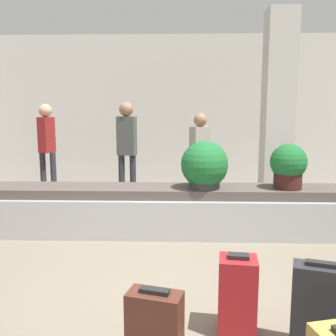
{
  "coord_description": "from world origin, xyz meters",
  "views": [
    {
      "loc": [
        0.16,
        -3.07,
        1.62
      ],
      "look_at": [
        0.0,
        1.77,
        0.87
      ],
      "focal_mm": 40.0,
      "sensor_mm": 36.0,
      "label": 1
    }
  ],
  "objects_px": {
    "suitcase_4": "(154,327)",
    "traveler_0": "(127,143)",
    "traveler_1": "(47,141)",
    "traveler_2": "(200,152)",
    "pillar": "(278,112)",
    "suitcase_2": "(237,295)",
    "suitcase_5": "(318,309)",
    "potted_plant_1": "(204,166)",
    "potted_plant_0": "(288,166)"
  },
  "relations": [
    {
      "from": "pillar",
      "to": "suitcase_4",
      "type": "distance_m",
      "value": 4.55
    },
    {
      "from": "potted_plant_1",
      "to": "traveler_1",
      "type": "relative_size",
      "value": 0.35
    },
    {
      "from": "traveler_0",
      "to": "traveler_2",
      "type": "xyz_separation_m",
      "value": [
        1.26,
        -0.27,
        -0.14
      ]
    },
    {
      "from": "suitcase_2",
      "to": "traveler_2",
      "type": "bearing_deg",
      "value": 98.21
    },
    {
      "from": "traveler_1",
      "to": "pillar",
      "type": "bearing_deg",
      "value": -86.42
    },
    {
      "from": "suitcase_5",
      "to": "traveler_2",
      "type": "distance_m",
      "value": 3.96
    },
    {
      "from": "traveler_0",
      "to": "potted_plant_0",
      "type": "bearing_deg",
      "value": 155.14
    },
    {
      "from": "traveler_0",
      "to": "suitcase_5",
      "type": "bearing_deg",
      "value": 125.81
    },
    {
      "from": "suitcase_4",
      "to": "suitcase_5",
      "type": "bearing_deg",
      "value": 22.24
    },
    {
      "from": "suitcase_2",
      "to": "traveler_1",
      "type": "height_order",
      "value": "traveler_1"
    },
    {
      "from": "traveler_0",
      "to": "traveler_1",
      "type": "height_order",
      "value": "traveler_0"
    },
    {
      "from": "pillar",
      "to": "traveler_1",
      "type": "xyz_separation_m",
      "value": [
        -4.11,
        0.8,
        -0.55
      ]
    },
    {
      "from": "pillar",
      "to": "suitcase_5",
      "type": "bearing_deg",
      "value": -99.67
    },
    {
      "from": "suitcase_4",
      "to": "traveler_0",
      "type": "height_order",
      "value": "traveler_0"
    },
    {
      "from": "pillar",
      "to": "traveler_0",
      "type": "xyz_separation_m",
      "value": [
        -2.51,
        0.3,
        -0.53
      ]
    },
    {
      "from": "traveler_0",
      "to": "traveler_1",
      "type": "xyz_separation_m",
      "value": [
        -1.59,
        0.5,
        -0.02
      ]
    },
    {
      "from": "suitcase_2",
      "to": "traveler_1",
      "type": "bearing_deg",
      "value": 130.43
    },
    {
      "from": "pillar",
      "to": "suitcase_5",
      "type": "relative_size",
      "value": 4.99
    },
    {
      "from": "potted_plant_0",
      "to": "traveler_1",
      "type": "height_order",
      "value": "traveler_1"
    },
    {
      "from": "suitcase_4",
      "to": "traveler_2",
      "type": "height_order",
      "value": "traveler_2"
    },
    {
      "from": "potted_plant_1",
      "to": "traveler_2",
      "type": "distance_m",
      "value": 1.47
    },
    {
      "from": "suitcase_5",
      "to": "traveler_0",
      "type": "bearing_deg",
      "value": 131.79
    },
    {
      "from": "potted_plant_0",
      "to": "traveler_2",
      "type": "xyz_separation_m",
      "value": [
        -1.06,
        1.44,
        0.01
      ]
    },
    {
      "from": "suitcase_4",
      "to": "traveler_1",
      "type": "xyz_separation_m",
      "value": [
        -2.36,
        4.78,
        0.81
      ]
    },
    {
      "from": "suitcase_2",
      "to": "potted_plant_0",
      "type": "distance_m",
      "value": 2.5
    },
    {
      "from": "suitcase_5",
      "to": "traveler_1",
      "type": "relative_size",
      "value": 0.37
    },
    {
      "from": "suitcase_2",
      "to": "suitcase_4",
      "type": "height_order",
      "value": "suitcase_2"
    },
    {
      "from": "traveler_0",
      "to": "traveler_1",
      "type": "bearing_deg",
      "value": -5.76
    },
    {
      "from": "suitcase_5",
      "to": "potted_plant_1",
      "type": "bearing_deg",
      "value": 121.97
    },
    {
      "from": "traveler_0",
      "to": "traveler_2",
      "type": "bearing_deg",
      "value": 179.34
    },
    {
      "from": "pillar",
      "to": "traveler_1",
      "type": "distance_m",
      "value": 4.22
    },
    {
      "from": "suitcase_5",
      "to": "potted_plant_0",
      "type": "xyz_separation_m",
      "value": [
        0.46,
        2.42,
        0.61
      ]
    },
    {
      "from": "suitcase_2",
      "to": "suitcase_5",
      "type": "distance_m",
      "value": 0.55
    },
    {
      "from": "suitcase_5",
      "to": "potted_plant_1",
      "type": "height_order",
      "value": "potted_plant_1"
    },
    {
      "from": "suitcase_4",
      "to": "suitcase_5",
      "type": "distance_m",
      "value": 1.1
    },
    {
      "from": "pillar",
      "to": "suitcase_2",
      "type": "bearing_deg",
      "value": -107.73
    },
    {
      "from": "potted_plant_1",
      "to": "traveler_1",
      "type": "bearing_deg",
      "value": 141.72
    },
    {
      "from": "suitcase_2",
      "to": "traveler_1",
      "type": "relative_size",
      "value": 0.35
    },
    {
      "from": "pillar",
      "to": "suitcase_5",
      "type": "height_order",
      "value": "pillar"
    },
    {
      "from": "pillar",
      "to": "traveler_2",
      "type": "xyz_separation_m",
      "value": [
        -1.25,
        0.03,
        -0.67
      ]
    },
    {
      "from": "suitcase_5",
      "to": "potted_plant_0",
      "type": "distance_m",
      "value": 2.54
    },
    {
      "from": "traveler_0",
      "to": "traveler_2",
      "type": "height_order",
      "value": "traveler_0"
    },
    {
      "from": "traveler_1",
      "to": "traveler_2",
      "type": "height_order",
      "value": "traveler_1"
    },
    {
      "from": "suitcase_4",
      "to": "traveler_0",
      "type": "xyz_separation_m",
      "value": [
        -0.77,
        4.28,
        0.83
      ]
    },
    {
      "from": "pillar",
      "to": "suitcase_2",
      "type": "xyz_separation_m",
      "value": [
        -1.16,
        -3.63,
        -1.31
      ]
    },
    {
      "from": "suitcase_4",
      "to": "traveler_2",
      "type": "bearing_deg",
      "value": 97.84
    },
    {
      "from": "suitcase_4",
      "to": "suitcase_5",
      "type": "relative_size",
      "value": 0.79
    },
    {
      "from": "suitcase_2",
      "to": "pillar",
      "type": "bearing_deg",
      "value": 79.07
    },
    {
      "from": "pillar",
      "to": "traveler_2",
      "type": "distance_m",
      "value": 1.42
    },
    {
      "from": "potted_plant_0",
      "to": "potted_plant_1",
      "type": "relative_size",
      "value": 0.94
    }
  ]
}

